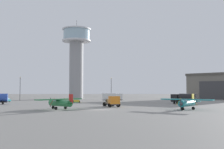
{
  "coord_description": "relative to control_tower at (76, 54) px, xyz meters",
  "views": [
    {
      "loc": [
        2.3,
        -54.23,
        3.99
      ],
      "look_at": [
        3.1,
        27.18,
        8.67
      ],
      "focal_mm": 42.78,
      "sensor_mm": 36.0,
      "label": 1
    }
  ],
  "objects": [
    {
      "name": "light_post_west",
      "position": [
        -17.91,
        -22.49,
        -15.08
      ],
      "size": [
        0.44,
        0.44,
        8.83
      ],
      "color": "#38383D",
      "rests_on": "ground_plane"
    },
    {
      "name": "light_post_east",
      "position": [
        15.78,
        -25.33,
        -15.29
      ],
      "size": [
        0.44,
        0.44,
        8.44
      ],
      "color": "#38383D",
      "rests_on": "ground_plane"
    },
    {
      "name": "truck_flatbed_orange",
      "position": [
        15.83,
        -58.97,
        -19.11
      ],
      "size": [
        4.22,
        6.2,
        2.52
      ],
      "rotation": [
        0.0,
        0.0,
        5.05
      ],
      "color": "#38383D",
      "rests_on": "ground_plane"
    },
    {
      "name": "control_tower",
      "position": [
        0.0,
        0.0,
        0.0
      ],
      "size": [
        13.03,
        13.03,
        35.96
      ],
      "color": "gray",
      "rests_on": "ground_plane"
    },
    {
      "name": "airplane_teal",
      "position": [
        30.84,
        -67.57,
        -18.87
      ],
      "size": [
        9.47,
        8.19,
        3.14
      ],
      "rotation": [
        0.0,
        0.0,
        4.08
      ],
      "color": "teal",
      "rests_on": "ground_plane"
    },
    {
      "name": "airplane_green",
      "position": [
        5.15,
        -66.78,
        -18.87
      ],
      "size": [
        8.54,
        8.68,
        3.15
      ],
      "rotation": [
        0.0,
        0.0,
        2.37
      ],
      "color": "#287A42",
      "rests_on": "ground_plane"
    },
    {
      "name": "car_teal",
      "position": [
        -19.01,
        -33.99,
        -19.6
      ],
      "size": [
        4.39,
        3.2,
        1.37
      ],
      "rotation": [
        0.0,
        0.0,
        2.73
      ],
      "color": "teal",
      "rests_on": "ground_plane"
    },
    {
      "name": "car_yellow",
      "position": [
        4.75,
        -37.27,
        -19.59
      ],
      "size": [
        2.7,
        4.42,
        1.37
      ],
      "rotation": [
        0.0,
        0.0,
        1.74
      ],
      "color": "gold",
      "rests_on": "ground_plane"
    },
    {
      "name": "ground_plane",
      "position": [
        12.81,
        -67.14,
        -20.33
      ],
      "size": [
        400.0,
        400.0,
        0.0
      ],
      "primitive_type": "plane",
      "color": "gray"
    },
    {
      "name": "truck_fuel_tanker_black",
      "position": [
        36.19,
        -46.31,
        -18.67
      ],
      "size": [
        7.03,
        5.93,
        2.93
      ],
      "rotation": [
        0.0,
        0.0,
        2.52
      ],
      "color": "#38383D",
      "rests_on": "ground_plane"
    },
    {
      "name": "truck_box_white",
      "position": [
        16.01,
        -31.71,
        -18.7
      ],
      "size": [
        6.8,
        3.43,
        2.82
      ],
      "rotation": [
        0.0,
        0.0,
        0.05
      ],
      "color": "#38383D",
      "rests_on": "ground_plane"
    }
  ]
}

